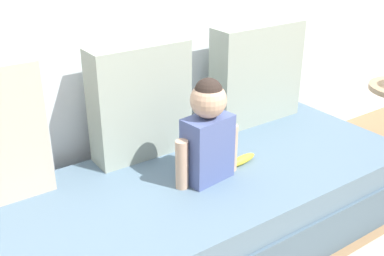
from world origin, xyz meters
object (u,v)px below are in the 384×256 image
at_px(throw_pillow_center, 141,101).
at_px(banana, 242,160).
at_px(toddler, 208,131).
at_px(couch, 181,217).
at_px(throw_pillow_right, 257,74).

bearing_deg(throw_pillow_center, banana, -47.50).
height_order(toddler, banana, toddler).
height_order(couch, throw_pillow_right, throw_pillow_right).
bearing_deg(banana, toddler, -176.94).
distance_m(throw_pillow_center, banana, 0.56).
relative_size(couch, throw_pillow_center, 4.29).
bearing_deg(couch, banana, -3.93).
distance_m(couch, throw_pillow_right, 0.93).
height_order(throw_pillow_center, throw_pillow_right, same).
bearing_deg(throw_pillow_right, throw_pillow_center, 180.00).
relative_size(couch, banana, 13.92).
xyz_separation_m(toddler, banana, (0.21, 0.01, -0.21)).
distance_m(couch, throw_pillow_center, 0.57).
relative_size(throw_pillow_center, throw_pillow_right, 1.00).
xyz_separation_m(couch, toddler, (0.12, -0.03, 0.42)).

